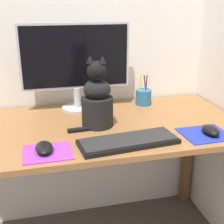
# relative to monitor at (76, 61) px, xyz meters

# --- Properties ---
(wall_back) EXTENTS (7.00, 0.04, 2.50)m
(wall_back) POSITION_rel_monitor_xyz_m (0.05, 0.13, 0.24)
(wall_back) COLOR silver
(wall_back) RESTS_ON ground_plane
(desk) EXTENTS (1.42, 0.71, 0.75)m
(desk) POSITION_rel_monitor_xyz_m (0.05, -0.26, -0.36)
(desk) COLOR brown
(desk) RESTS_ON ground_plane
(monitor) EXTENTS (0.57, 0.17, 0.46)m
(monitor) POSITION_rel_monitor_xyz_m (0.00, 0.00, 0.00)
(monitor) COLOR #B2B2B7
(monitor) RESTS_ON desk
(keyboard) EXTENTS (0.43, 0.19, 0.02)m
(keyboard) POSITION_rel_monitor_xyz_m (0.15, -0.49, -0.25)
(keyboard) COLOR black
(keyboard) RESTS_ON desk
(mousepad_left) EXTENTS (0.19, 0.17, 0.00)m
(mousepad_left) POSITION_rel_monitor_xyz_m (-0.18, -0.50, -0.26)
(mousepad_left) COLOR purple
(mousepad_left) RESTS_ON desk
(mousepad_right) EXTENTS (0.21, 0.19, 0.00)m
(mousepad_right) POSITION_rel_monitor_xyz_m (0.50, -0.48, -0.26)
(mousepad_right) COLOR #1E2D9E
(mousepad_right) RESTS_ON desk
(computer_mouse_left) EXTENTS (0.07, 0.11, 0.03)m
(computer_mouse_left) POSITION_rel_monitor_xyz_m (-0.20, -0.49, -0.24)
(computer_mouse_left) COLOR black
(computer_mouse_left) RESTS_ON mousepad_left
(computer_mouse_right) EXTENTS (0.06, 0.11, 0.04)m
(computer_mouse_right) POSITION_rel_monitor_xyz_m (0.52, -0.50, -0.24)
(computer_mouse_right) COLOR black
(computer_mouse_right) RESTS_ON mousepad_right
(cat) EXTENTS (0.24, 0.18, 0.33)m
(cat) POSITION_rel_monitor_xyz_m (0.06, -0.27, -0.14)
(cat) COLOR black
(cat) RESTS_ON desk
(pen_cup) EXTENTS (0.09, 0.09, 0.17)m
(pen_cup) POSITION_rel_monitor_xyz_m (0.37, -0.02, -0.22)
(pen_cup) COLOR #286089
(pen_cup) RESTS_ON desk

